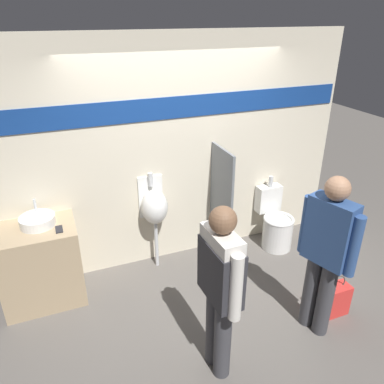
{
  "coord_description": "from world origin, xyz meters",
  "views": [
    {
      "loc": [
        -1.39,
        -3.31,
        2.86
      ],
      "look_at": [
        0.0,
        0.17,
        1.05
      ],
      "focal_mm": 35.0,
      "sensor_mm": 36.0,
      "label": 1
    }
  ],
  "objects_px": {
    "sink_basin": "(38,221)",
    "shopping_bag": "(334,299)",
    "toilet": "(275,225)",
    "person_in_vest": "(220,282)",
    "person_with_lanyard": "(326,251)",
    "urinal_near_counter": "(154,207)",
    "cell_phone": "(59,229)"
  },
  "relations": [
    {
      "from": "urinal_near_counter",
      "to": "person_in_vest",
      "type": "height_order",
      "value": "person_in_vest"
    },
    {
      "from": "person_in_vest",
      "to": "cell_phone",
      "type": "bearing_deg",
      "value": 36.81
    },
    {
      "from": "cell_phone",
      "to": "shopping_bag",
      "type": "bearing_deg",
      "value": -26.05
    },
    {
      "from": "person_in_vest",
      "to": "shopping_bag",
      "type": "bearing_deg",
      "value": -86.68
    },
    {
      "from": "person_in_vest",
      "to": "shopping_bag",
      "type": "distance_m",
      "value": 1.59
    },
    {
      "from": "sink_basin",
      "to": "shopping_bag",
      "type": "height_order",
      "value": "sink_basin"
    },
    {
      "from": "sink_basin",
      "to": "cell_phone",
      "type": "bearing_deg",
      "value": -42.59
    },
    {
      "from": "cell_phone",
      "to": "toilet",
      "type": "height_order",
      "value": "toilet"
    },
    {
      "from": "person_with_lanyard",
      "to": "shopping_bag",
      "type": "height_order",
      "value": "person_with_lanyard"
    },
    {
      "from": "urinal_near_counter",
      "to": "person_with_lanyard",
      "type": "height_order",
      "value": "person_with_lanyard"
    },
    {
      "from": "toilet",
      "to": "person_in_vest",
      "type": "height_order",
      "value": "person_in_vest"
    },
    {
      "from": "toilet",
      "to": "urinal_near_counter",
      "type": "bearing_deg",
      "value": 174.32
    },
    {
      "from": "sink_basin",
      "to": "shopping_bag",
      "type": "relative_size",
      "value": 0.73
    },
    {
      "from": "sink_basin",
      "to": "toilet",
      "type": "distance_m",
      "value": 2.92
    },
    {
      "from": "person_with_lanyard",
      "to": "shopping_bag",
      "type": "relative_size",
      "value": 3.41
    },
    {
      "from": "toilet",
      "to": "shopping_bag",
      "type": "relative_size",
      "value": 1.93
    },
    {
      "from": "cell_phone",
      "to": "toilet",
      "type": "distance_m",
      "value": 2.73
    },
    {
      "from": "person_in_vest",
      "to": "person_with_lanyard",
      "type": "relative_size",
      "value": 0.98
    },
    {
      "from": "cell_phone",
      "to": "person_in_vest",
      "type": "xyz_separation_m",
      "value": [
        1.13,
        -1.37,
        0.04
      ]
    },
    {
      "from": "person_in_vest",
      "to": "person_with_lanyard",
      "type": "bearing_deg",
      "value": -88.98
    },
    {
      "from": "urinal_near_counter",
      "to": "shopping_bag",
      "type": "bearing_deg",
      "value": -45.49
    },
    {
      "from": "person_with_lanyard",
      "to": "shopping_bag",
      "type": "xyz_separation_m",
      "value": [
        0.31,
        0.08,
        -0.73
      ]
    },
    {
      "from": "urinal_near_counter",
      "to": "person_with_lanyard",
      "type": "distance_m",
      "value": 1.94
    },
    {
      "from": "toilet",
      "to": "shopping_bag",
      "type": "bearing_deg",
      "value": -96.08
    },
    {
      "from": "sink_basin",
      "to": "toilet",
      "type": "xyz_separation_m",
      "value": [
        2.85,
        -0.08,
        -0.63
      ]
    },
    {
      "from": "sink_basin",
      "to": "toilet",
      "type": "bearing_deg",
      "value": -1.65
    },
    {
      "from": "sink_basin",
      "to": "urinal_near_counter",
      "type": "relative_size",
      "value": 0.29
    },
    {
      "from": "cell_phone",
      "to": "urinal_near_counter",
      "type": "relative_size",
      "value": 0.12
    },
    {
      "from": "sink_basin",
      "to": "shopping_bag",
      "type": "bearing_deg",
      "value": -27.43
    },
    {
      "from": "urinal_near_counter",
      "to": "sink_basin",
      "type": "bearing_deg",
      "value": -176.47
    },
    {
      "from": "urinal_near_counter",
      "to": "shopping_bag",
      "type": "distance_m",
      "value": 2.18
    },
    {
      "from": "toilet",
      "to": "person_with_lanyard",
      "type": "xyz_separation_m",
      "value": [
        -0.45,
        -1.4,
        0.6
      ]
    }
  ]
}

